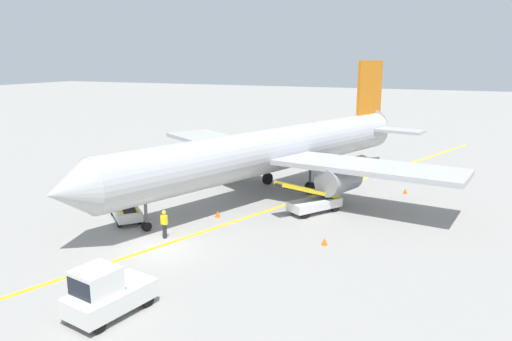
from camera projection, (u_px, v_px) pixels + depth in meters
name	position (u px, v px, depth m)	size (l,w,h in m)	color
ground_plane	(159.00, 248.00, 27.29)	(300.00, 300.00, 0.00)	gray
taxi_line_yellow	(226.00, 224.00, 31.14)	(0.30, 80.00, 0.01)	yellow
airliner	(276.00, 150.00, 37.79)	(27.50, 34.17, 10.10)	#B2B5BA
pushback_tug	(106.00, 293.00, 19.97)	(2.56, 3.90, 2.20)	silver
baggage_tug_near_wing	(187.00, 174.00, 40.67)	(2.23, 2.73, 2.10)	silver
baggage_tug_by_cargo_door	(129.00, 181.00, 38.43)	(2.65, 1.87, 2.10)	silver
belt_loader_forward_hold	(125.00, 208.00, 32.07)	(4.56, 4.27, 2.59)	silver
belt_loader_aft_hold	(313.00, 202.00, 33.35)	(3.78, 4.87, 2.59)	silver
ground_crew_marshaller	(164.00, 223.00, 28.61)	(0.36, 0.24, 1.70)	#26262D
safety_cone_nose_left	(218.00, 214.00, 32.55)	(0.36, 0.36, 0.44)	orange
safety_cone_nose_right	(325.00, 241.00, 27.70)	(0.36, 0.36, 0.44)	orange
safety_cone_wingtip_left	(313.00, 191.00, 38.17)	(0.36, 0.36, 0.44)	orange
safety_cone_wingtip_right	(405.00, 191.00, 38.15)	(0.36, 0.36, 0.44)	orange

